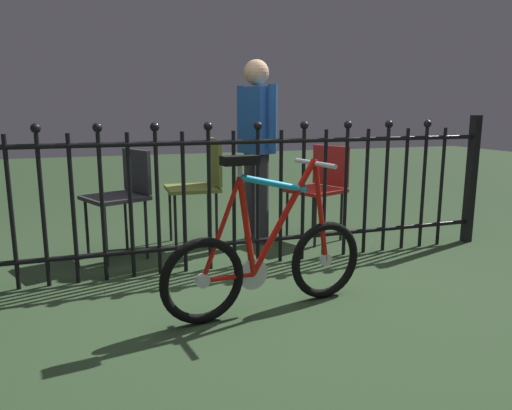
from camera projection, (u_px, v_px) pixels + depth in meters
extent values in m
plane|color=#2B4126|center=(274.00, 296.00, 3.00)|extent=(20.00, 20.00, 0.00)
cylinder|color=black|center=(11.00, 214.00, 3.03)|extent=(0.03, 0.03, 1.00)
cylinder|color=black|center=(43.00, 212.00, 3.09)|extent=(0.03, 0.03, 1.00)
sphere|color=black|center=(36.00, 128.00, 2.99)|extent=(0.06, 0.06, 0.06)
cylinder|color=black|center=(73.00, 210.00, 3.15)|extent=(0.03, 0.03, 1.00)
cylinder|color=black|center=(102.00, 208.00, 3.20)|extent=(0.03, 0.03, 1.00)
sphere|color=black|center=(97.00, 128.00, 3.10)|extent=(0.06, 0.06, 0.06)
cylinder|color=black|center=(131.00, 207.00, 3.26)|extent=(0.03, 0.03, 1.00)
cylinder|color=black|center=(158.00, 205.00, 3.32)|extent=(0.03, 0.03, 1.00)
sphere|color=black|center=(155.00, 127.00, 3.22)|extent=(0.06, 0.06, 0.06)
cylinder|color=black|center=(184.00, 203.00, 3.38)|extent=(0.03, 0.03, 1.00)
cylinder|color=black|center=(209.00, 202.00, 3.44)|extent=(0.03, 0.03, 1.00)
sphere|color=black|center=(208.00, 126.00, 3.33)|extent=(0.06, 0.06, 0.06)
cylinder|color=black|center=(234.00, 200.00, 3.49)|extent=(0.03, 0.03, 1.00)
cylinder|color=black|center=(258.00, 199.00, 3.55)|extent=(0.03, 0.03, 1.00)
sphere|color=black|center=(258.00, 126.00, 3.45)|extent=(0.06, 0.06, 0.06)
cylinder|color=black|center=(281.00, 197.00, 3.61)|extent=(0.03, 0.03, 1.00)
cylinder|color=black|center=(303.00, 196.00, 3.67)|extent=(0.03, 0.03, 1.00)
sphere|color=black|center=(304.00, 125.00, 3.56)|extent=(0.06, 0.06, 0.06)
cylinder|color=black|center=(325.00, 195.00, 3.72)|extent=(0.03, 0.03, 1.00)
cylinder|color=black|center=(346.00, 193.00, 3.78)|extent=(0.03, 0.03, 1.00)
sphere|color=black|center=(348.00, 125.00, 3.68)|extent=(0.06, 0.06, 0.06)
cylinder|color=black|center=(366.00, 192.00, 3.84)|extent=(0.03, 0.03, 1.00)
cylinder|color=black|center=(385.00, 191.00, 3.90)|extent=(0.03, 0.03, 1.00)
sphere|color=black|center=(389.00, 124.00, 3.79)|extent=(0.06, 0.06, 0.06)
cylinder|color=black|center=(405.00, 190.00, 3.96)|extent=(0.03, 0.03, 1.00)
cylinder|color=black|center=(423.00, 188.00, 4.01)|extent=(0.03, 0.03, 1.00)
sphere|color=black|center=(428.00, 124.00, 3.91)|extent=(0.06, 0.06, 0.06)
cylinder|color=black|center=(441.00, 187.00, 4.07)|extent=(0.03, 0.03, 1.00)
cylinder|color=black|center=(243.00, 242.00, 3.58)|extent=(4.15, 0.03, 0.03)
cylinder|color=black|center=(242.00, 142.00, 3.43)|extent=(4.15, 0.03, 0.03)
cube|color=black|center=(471.00, 180.00, 4.16)|extent=(0.07, 0.07, 1.10)
torus|color=black|center=(203.00, 281.00, 2.59)|extent=(0.48, 0.12, 0.48)
cylinder|color=silver|center=(203.00, 281.00, 2.59)|extent=(0.08, 0.04, 0.08)
torus|color=black|center=(326.00, 260.00, 2.95)|extent=(0.48, 0.12, 0.48)
cylinder|color=silver|center=(326.00, 260.00, 2.95)|extent=(0.08, 0.04, 0.08)
cylinder|color=red|center=(284.00, 216.00, 2.76)|extent=(0.43, 0.10, 0.65)
cylinder|color=#19A5D8|center=(274.00, 184.00, 2.69)|extent=(0.43, 0.10, 0.14)
cylinder|color=red|center=(247.00, 227.00, 2.66)|extent=(0.12, 0.05, 0.57)
cylinder|color=red|center=(229.00, 277.00, 2.66)|extent=(0.31, 0.07, 0.04)
cylinder|color=red|center=(221.00, 229.00, 2.59)|extent=(0.25, 0.06, 0.56)
cylinder|color=red|center=(320.00, 211.00, 2.87)|extent=(0.13, 0.05, 0.62)
cylinder|color=silver|center=(315.00, 162.00, 2.79)|extent=(0.03, 0.03, 0.02)
cylinder|color=silver|center=(315.00, 163.00, 2.79)|extent=(0.09, 0.40, 0.03)
cylinder|color=silver|center=(240.00, 171.00, 2.58)|extent=(0.03, 0.03, 0.07)
cube|color=black|center=(240.00, 160.00, 2.57)|extent=(0.21, 0.12, 0.05)
cylinder|color=silver|center=(253.00, 274.00, 2.73)|extent=(0.18, 0.04, 0.18)
cylinder|color=black|center=(106.00, 237.00, 3.50)|extent=(0.02, 0.02, 0.47)
cylinder|color=black|center=(87.00, 229.00, 3.74)|extent=(0.02, 0.02, 0.47)
cylinder|color=black|center=(146.00, 230.00, 3.72)|extent=(0.02, 0.02, 0.47)
cylinder|color=black|center=(126.00, 222.00, 3.96)|extent=(0.02, 0.02, 0.47)
cube|color=#2D2D33|center=(115.00, 198.00, 3.68)|extent=(0.54, 0.54, 0.03)
cube|color=#2D2D33|center=(137.00, 171.00, 3.77)|extent=(0.18, 0.37, 0.34)
cylinder|color=black|center=(315.00, 222.00, 4.04)|extent=(0.02, 0.02, 0.43)
cylinder|color=black|center=(287.00, 216.00, 4.30)|extent=(0.02, 0.02, 0.43)
cylinder|color=black|center=(341.00, 216.00, 4.26)|extent=(0.02, 0.02, 0.43)
cylinder|color=black|center=(313.00, 210.00, 4.51)|extent=(0.02, 0.02, 0.43)
cube|color=#A51E19|center=(315.00, 190.00, 4.23)|extent=(0.55, 0.55, 0.03)
cube|color=#A51E19|center=(331.00, 166.00, 4.32)|extent=(0.18, 0.39, 0.36)
cylinder|color=black|center=(176.00, 223.00, 3.92)|extent=(0.02, 0.02, 0.48)
cylinder|color=black|center=(170.00, 215.00, 4.24)|extent=(0.02, 0.02, 0.48)
cylinder|color=black|center=(217.00, 220.00, 4.01)|extent=(0.02, 0.02, 0.48)
cylinder|color=black|center=(208.00, 212.00, 4.33)|extent=(0.02, 0.02, 0.48)
cube|color=olive|center=(192.00, 188.00, 4.08)|extent=(0.44, 0.44, 0.03)
cube|color=olive|center=(215.00, 161.00, 4.09)|extent=(0.04, 0.41, 0.39)
cylinder|color=#2D2D33|center=(262.00, 199.00, 4.14)|extent=(0.11, 0.11, 0.78)
cylinder|color=#2D2D33|center=(250.00, 197.00, 4.26)|extent=(0.11, 0.11, 0.78)
cube|color=#1E4C99|center=(256.00, 120.00, 4.07)|extent=(0.28, 0.35, 0.55)
cylinder|color=#1E4C99|center=(272.00, 117.00, 3.91)|extent=(0.08, 0.08, 0.53)
cylinder|color=#1E4C99|center=(241.00, 117.00, 4.21)|extent=(0.08, 0.08, 0.53)
sphere|color=tan|center=(256.00, 72.00, 3.99)|extent=(0.21, 0.21, 0.21)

